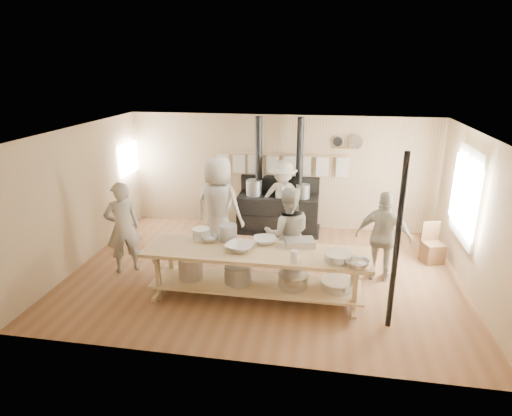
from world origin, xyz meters
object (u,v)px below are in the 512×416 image
at_px(cook_right, 383,237).
at_px(cook_center, 219,207).
at_px(cook_far_left, 123,228).
at_px(cook_by_window, 282,198).
at_px(roasting_pan, 300,242).
at_px(chair, 432,250).
at_px(prep_table, 255,269).
at_px(stove, 278,210).
at_px(cook_left, 288,234).

bearing_deg(cook_right, cook_center, 2.19).
relative_size(cook_far_left, cook_center, 0.85).
xyz_separation_m(cook_far_left, cook_center, (1.54, 0.98, 0.16)).
distance_m(cook_right, cook_by_window, 2.68).
bearing_deg(roasting_pan, cook_by_window, 102.40).
relative_size(cook_right, roasting_pan, 3.45).
bearing_deg(chair, cook_center, 168.57).
bearing_deg(prep_table, stove, 89.96).
bearing_deg(chair, stove, 144.42).
bearing_deg(roasting_pan, chair, 32.86).
bearing_deg(prep_table, cook_center, 122.56).
height_order(cook_far_left, cook_by_window, cook_far_left).
height_order(prep_table, cook_center, cook_center).
distance_m(prep_table, roasting_pan, 0.84).
height_order(cook_center, chair, cook_center).
bearing_deg(stove, cook_far_left, -136.17).
bearing_deg(stove, roasting_pan, -75.93).
bearing_deg(cook_center, cook_by_window, -114.91).
distance_m(prep_table, cook_center, 1.91).
relative_size(cook_far_left, roasting_pan, 3.62).
relative_size(cook_by_window, chair, 2.19).
relative_size(cook_left, cook_by_window, 1.00).
xyz_separation_m(cook_left, cook_center, (-1.43, 0.78, 0.16)).
distance_m(stove, cook_by_window, 0.38).
relative_size(prep_table, cook_far_left, 2.11).
bearing_deg(chair, cook_right, -156.07).
bearing_deg(cook_right, cook_by_window, -30.89).
bearing_deg(cook_left, roasting_pan, 109.16).
distance_m(cook_far_left, cook_center, 1.83).
height_order(stove, cook_left, stove).
distance_m(stove, prep_table, 3.02).
bearing_deg(cook_right, chair, -127.33).
height_order(cook_far_left, chair, cook_far_left).
xyz_separation_m(prep_table, cook_left, (0.44, 0.78, 0.33)).
height_order(chair, roasting_pan, roasting_pan).
relative_size(prep_table, cook_left, 2.13).
bearing_deg(cook_by_window, cook_center, -134.07).
height_order(stove, roasting_pan, stove).
xyz_separation_m(prep_table, cook_by_window, (0.12, 2.85, 0.32)).
bearing_deg(cook_far_left, chair, 156.78).
distance_m(chair, roasting_pan, 3.03).
xyz_separation_m(cook_center, cook_by_window, (1.12, 1.29, -0.17)).
relative_size(stove, cook_by_window, 1.54).
xyz_separation_m(cook_far_left, roasting_pan, (3.21, -0.25, 0.05)).
bearing_deg(prep_table, chair, 31.48).
distance_m(cook_far_left, chair, 5.88).
relative_size(stove, roasting_pan, 5.52).
bearing_deg(roasting_pan, cook_left, 117.93).
xyz_separation_m(stove, cook_left, (0.43, -2.24, 0.33)).
bearing_deg(cook_far_left, cook_by_window, -176.07).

